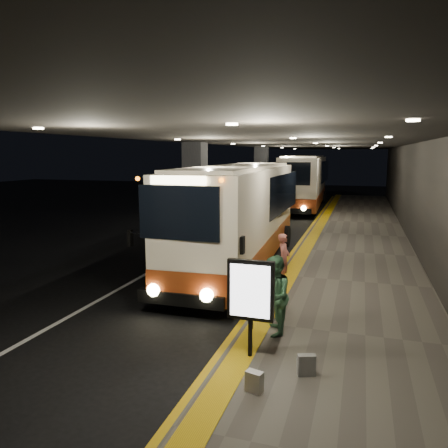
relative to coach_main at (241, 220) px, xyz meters
The scene contains 16 objects.
ground 2.96m from the coach_main, 111.01° to the right, with size 90.00×90.00×0.00m, color black.
lane_line_white 4.15m from the coach_main, 134.69° to the left, with size 0.12×50.00×0.01m, color silver.
kerb_stripe_yellow 3.50m from the coach_main, 61.52° to the left, with size 0.18×50.00×0.01m, color gold.
sidewalk 4.98m from the coach_main, 34.99° to the left, with size 4.50×50.00×0.15m, color #514C44.
tactile_strip 3.67m from the coach_main, 53.98° to the left, with size 0.50×50.00×0.01m, color gold.
terminal_wall 6.83m from the coach_main, 23.88° to the left, with size 0.10×50.00×6.00m, color black.
support_columns 2.98m from the coach_main, 144.31° to the left, with size 0.80×24.80×4.40m.
canopy 4.31m from the coach_main, 59.12° to the left, with size 9.00×50.00×0.40m, color black.
coach_main is the anchor object (origin of this frame).
coach_second 17.41m from the coach_main, 89.96° to the left, with size 2.91×11.89×3.71m.
passenger_boarding 3.03m from the coach_main, 49.15° to the right, with size 0.54×0.36×1.49m, color #B05B52.
passenger_waiting_green 6.45m from the coach_main, 68.36° to the right, with size 0.83×0.51×1.70m, color #3D6F4C.
bag_polka 8.31m from the coach_main, 66.66° to the right, with size 0.31×0.13×0.37m, color black.
bag_plain 8.79m from the coach_main, 73.17° to the right, with size 0.27×0.16×0.34m, color silver.
info_sign 7.45m from the coach_main, 73.27° to the right, with size 0.88×0.13×1.87m.
stanchion_post 6.22m from the coach_main, 72.30° to the right, with size 0.05×0.05×1.21m, color black.
Camera 1 is at (4.90, -12.39, 3.94)m, focal length 35.00 mm.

